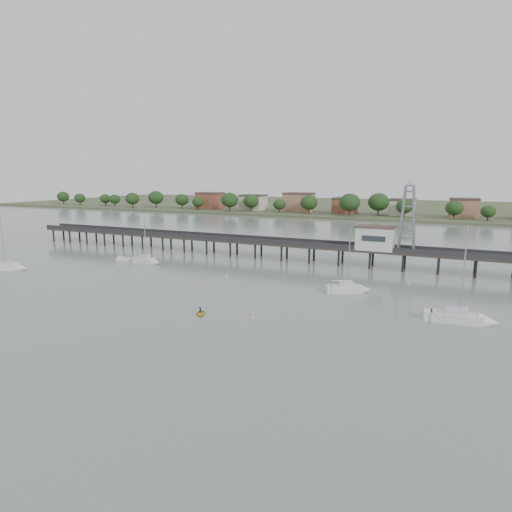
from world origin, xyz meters
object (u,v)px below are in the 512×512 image
at_px(lattice_tower, 408,219).
at_px(white_tender, 123,259).
at_px(yellow_dinghy, 200,315).
at_px(sailboat_c, 352,289).
at_px(pier, 271,243).
at_px(sailboat_b, 148,261).
at_px(sailboat_a, 10,267).
at_px(sailboat_d, 467,319).

height_order(lattice_tower, white_tender, lattice_tower).
bearing_deg(yellow_dinghy, sailboat_c, 25.01).
height_order(pier, white_tender, pier).
distance_m(sailboat_b, yellow_dinghy, 40.90).
xyz_separation_m(pier, sailboat_a, (-46.54, -35.90, -3.16)).
bearing_deg(sailboat_b, white_tender, 175.45).
height_order(sailboat_b, sailboat_d, sailboat_d).
relative_size(sailboat_d, yellow_dinghy, 5.78).
bearing_deg(pier, sailboat_c, -42.96).
xyz_separation_m(sailboat_a, yellow_dinghy, (53.82, -8.84, -0.64)).
relative_size(sailboat_b, sailboat_a, 0.80).
distance_m(lattice_tower, white_tender, 66.37).
distance_m(sailboat_d, yellow_dinghy, 37.77).
height_order(pier, sailboat_c, sailboat_c).
bearing_deg(sailboat_d, white_tender, 164.11).
height_order(sailboat_a, white_tender, sailboat_a).
bearing_deg(sailboat_c, pier, 109.12).
bearing_deg(yellow_dinghy, sailboat_b, 113.42).
bearing_deg(white_tender, yellow_dinghy, -58.06).
bearing_deg(lattice_tower, sailboat_a, -155.30).
bearing_deg(sailboat_d, sailboat_a, 177.81).
relative_size(pier, sailboat_c, 12.46).
bearing_deg(sailboat_a, yellow_dinghy, -31.12).
height_order(pier, sailboat_b, sailboat_b).
bearing_deg(yellow_dinghy, white_tender, 119.26).
xyz_separation_m(pier, sailboat_c, (24.95, -23.24, -3.15)).
distance_m(pier, sailboat_a, 58.87).
height_order(lattice_tower, yellow_dinghy, lattice_tower).
relative_size(white_tender, yellow_dinghy, 1.39).
xyz_separation_m(white_tender, yellow_dinghy, (38.95, -27.46, -0.39)).
relative_size(sailboat_d, sailboat_a, 1.02).
bearing_deg(pier, lattice_tower, 0.00).
bearing_deg(pier, sailboat_d, -37.10).
distance_m(lattice_tower, sailboat_b, 58.85).
xyz_separation_m(lattice_tower, yellow_dinghy, (-24.23, -44.74, -11.10)).
xyz_separation_m(lattice_tower, sailboat_b, (-55.08, -17.90, -10.45)).
relative_size(pier, white_tender, 43.02).
distance_m(pier, sailboat_d, 54.02).
bearing_deg(lattice_tower, yellow_dinghy, -118.44).
distance_m(sailboat_b, sailboat_c, 48.83).
bearing_deg(sailboat_c, sailboat_b, 145.81).
distance_m(pier, lattice_tower, 32.34).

